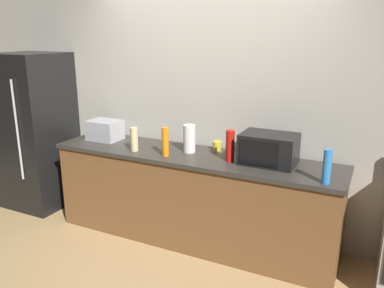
{
  "coord_description": "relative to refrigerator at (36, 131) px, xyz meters",
  "views": [
    {
      "loc": [
        1.58,
        -2.8,
        2.02
      ],
      "look_at": [
        0.0,
        0.4,
        1.0
      ],
      "focal_mm": 36.65,
      "sensor_mm": 36.0,
      "label": 1
    }
  ],
  "objects": [
    {
      "name": "mug_yellow",
      "position": [
        2.21,
        0.22,
        0.05
      ],
      "size": [
        0.09,
        0.09,
        0.09
      ],
      "primitive_type": "cylinder",
      "color": "yellow",
      "rests_on": "counter_run"
    },
    {
      "name": "bottle_hot_sauce",
      "position": [
        2.45,
        -0.03,
        0.14
      ],
      "size": [
        0.08,
        0.08,
        0.29
      ],
      "primitive_type": "cylinder",
      "color": "red",
      "rests_on": "counter_run"
    },
    {
      "name": "bottle_dish_soap",
      "position": [
        1.85,
        -0.16,
        0.14
      ],
      "size": [
        0.07,
        0.07,
        0.28
      ],
      "primitive_type": "cylinder",
      "color": "orange",
      "rests_on": "counter_run"
    },
    {
      "name": "bottle_hand_soap",
      "position": [
        1.5,
        -0.15,
        0.12
      ],
      "size": [
        0.07,
        0.07,
        0.23
      ],
      "primitive_type": "cylinder",
      "color": "beige",
      "rests_on": "counter_run"
    },
    {
      "name": "paper_towel_roll",
      "position": [
        2.0,
        0.05,
        0.13
      ],
      "size": [
        0.12,
        0.12,
        0.27
      ],
      "primitive_type": "cylinder",
      "color": "white",
      "rests_on": "counter_run"
    },
    {
      "name": "toaster_oven",
      "position": [
        0.97,
        0.06,
        0.1
      ],
      "size": [
        0.34,
        0.26,
        0.21
      ],
      "primitive_type": "cube",
      "color": "#B7BABF",
      "rests_on": "counter_run"
    },
    {
      "name": "ground_plane",
      "position": [
        2.05,
        -0.4,
        -0.9
      ],
      "size": [
        8.0,
        8.0,
        0.0
      ],
      "primitive_type": "plane",
      "color": "tan"
    },
    {
      "name": "back_wall",
      "position": [
        2.05,
        0.41,
        0.45
      ],
      "size": [
        6.4,
        0.1,
        2.7
      ],
      "primitive_type": "cube",
      "color": "beige",
      "rests_on": "ground_plane"
    },
    {
      "name": "bottle_spray_cleaner",
      "position": [
        3.3,
        -0.22,
        0.14
      ],
      "size": [
        0.06,
        0.06,
        0.27
      ],
      "primitive_type": "cylinder",
      "color": "#338CE5",
      "rests_on": "counter_run"
    },
    {
      "name": "microwave",
      "position": [
        2.78,
        0.05,
        0.13
      ],
      "size": [
        0.48,
        0.35,
        0.27
      ],
      "color": "black",
      "rests_on": "counter_run"
    },
    {
      "name": "refrigerator",
      "position": [
        0.0,
        0.0,
        0.0
      ],
      "size": [
        0.72,
        0.73,
        1.8
      ],
      "color": "black",
      "rests_on": "ground_plane"
    },
    {
      "name": "counter_run",
      "position": [
        2.05,
        0.0,
        -0.45
      ],
      "size": [
        2.84,
        0.64,
        0.9
      ],
      "color": "brown",
      "rests_on": "ground_plane"
    }
  ]
}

